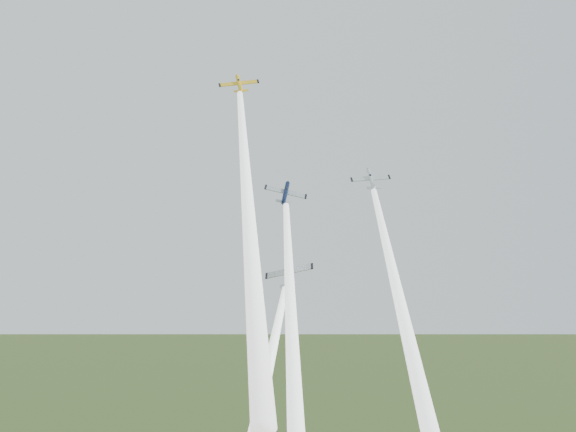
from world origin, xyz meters
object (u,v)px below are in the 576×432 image
object	(u,v)px
plane_navy	(286,193)
plane_silver_low	(289,273)
plane_yellow	(239,84)
plane_silver_right	(371,179)

from	to	relation	value
plane_navy	plane_silver_low	size ratio (longest dim) A/B	0.95
plane_yellow	plane_navy	distance (m)	20.57
plane_navy	plane_silver_low	world-z (taller)	plane_navy
plane_navy	plane_silver_right	distance (m)	15.30
plane_silver_right	plane_silver_low	distance (m)	25.15
plane_silver_right	plane_silver_low	bearing A→B (deg)	-138.20
plane_yellow	plane_navy	bearing A→B (deg)	-31.34
plane_yellow	plane_silver_low	distance (m)	35.03
plane_silver_right	plane_silver_low	xyz separation A→B (m)	(-14.79, -13.06, -15.59)
plane_yellow	plane_silver_right	size ratio (longest dim) A/B	1.01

